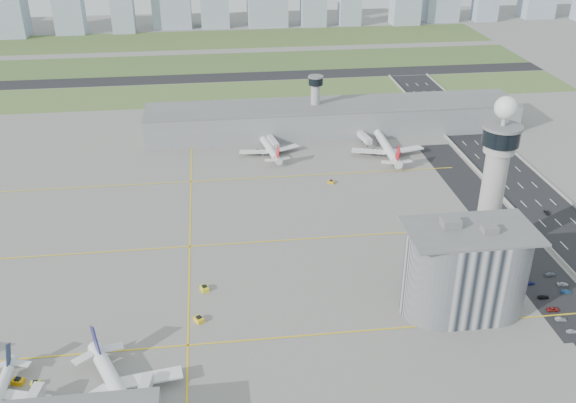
{
  "coord_description": "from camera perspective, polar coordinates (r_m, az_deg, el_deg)",
  "views": [
    {
      "loc": [
        -28.53,
        -190.78,
        133.05
      ],
      "look_at": [
        0.0,
        35.0,
        15.0
      ],
      "focal_mm": 40.0,
      "sensor_mm": 36.0,
      "label": 1
    }
  ],
  "objects": [
    {
      "name": "ground",
      "position": [
        234.34,
        1.08,
        -7.18
      ],
      "size": [
        1000.0,
        1000.0,
        0.0
      ],
      "primitive_type": "plane",
      "color": "gray"
    },
    {
      "name": "grass_strip_0",
      "position": [
        436.62,
        -5.82,
        9.54
      ],
      "size": [
        480.0,
        50.0,
        0.08
      ],
      "primitive_type": "cube",
      "color": "#506D33",
      "rests_on": "ground"
    },
    {
      "name": "grass_strip_1",
      "position": [
        508.56,
        -6.13,
        12.1
      ],
      "size": [
        480.0,
        60.0,
        0.08
      ],
      "primitive_type": "cube",
      "color": "#445528",
      "rests_on": "ground"
    },
    {
      "name": "grass_strip_2",
      "position": [
        586.14,
        -6.37,
        14.14
      ],
      "size": [
        480.0,
        70.0,
        0.08
      ],
      "primitive_type": "cube",
      "color": "#415327",
      "rests_on": "ground"
    },
    {
      "name": "runway",
      "position": [
        471.99,
        -5.98,
        10.9
      ],
      "size": [
        480.0,
        22.0,
        0.1
      ],
      "primitive_type": "cube",
      "color": "black",
      "rests_on": "ground"
    },
    {
      "name": "barrier_left",
      "position": [
        265.93,
        23.25,
        -4.95
      ],
      "size": [
        0.6,
        500.0,
        1.2
      ],
      "primitive_type": "cube",
      "color": "#9E9E99",
      "rests_on": "ground"
    },
    {
      "name": "landside_road",
      "position": [
        253.82,
        22.11,
        -6.48
      ],
      "size": [
        18.0,
        260.0,
        0.08
      ],
      "primitive_type": "cube",
      "color": "black",
      "rests_on": "ground"
    },
    {
      "name": "parking_lot",
      "position": [
        244.45,
        22.97,
        -8.05
      ],
      "size": [
        20.0,
        44.0,
        0.1
      ],
      "primitive_type": "cube",
      "color": "black",
      "rests_on": "ground"
    },
    {
      "name": "taxiway_line_h_0",
      "position": [
        209.01,
        -8.89,
        -12.52
      ],
      "size": [
        260.0,
        0.6,
        0.01
      ],
      "primitive_type": "cube",
      "color": "yellow",
      "rests_on": "ground"
    },
    {
      "name": "taxiway_line_h_1",
      "position": [
        258.03,
        -8.73,
        -3.98
      ],
      "size": [
        260.0,
        0.6,
        0.01
      ],
      "primitive_type": "cube",
      "color": "yellow",
      "rests_on": "ground"
    },
    {
      "name": "taxiway_line_h_2",
      "position": [
        310.92,
        -8.62,
        1.75
      ],
      "size": [
        260.0,
        0.6,
        0.01
      ],
      "primitive_type": "cube",
      "color": "yellow",
      "rests_on": "ground"
    },
    {
      "name": "taxiway_line_v",
      "position": [
        258.03,
        -8.73,
        -3.98
      ],
      "size": [
        0.6,
        260.0,
        0.01
      ],
      "primitive_type": "cube",
      "color": "yellow",
      "rests_on": "ground"
    },
    {
      "name": "control_tower",
      "position": [
        243.37,
        17.92,
        2.26
      ],
      "size": [
        14.0,
        14.0,
        64.5
      ],
      "color": "#ADAAA5",
      "rests_on": "ground"
    },
    {
      "name": "secondary_tower",
      "position": [
        364.16,
        2.45,
        9.11
      ],
      "size": [
        8.6,
        8.6,
        31.9
      ],
      "color": "#ADAAA5",
      "rests_on": "ground"
    },
    {
      "name": "admin_building",
      "position": [
        220.99,
        15.5,
        -5.91
      ],
      "size": [
        42.0,
        24.0,
        33.5
      ],
      "color": "#B2B2B7",
      "rests_on": "ground"
    },
    {
      "name": "terminal_pier",
      "position": [
        367.6,
        4.01,
        7.44
      ],
      "size": [
        210.0,
        32.0,
        15.8
      ],
      "color": "gray",
      "rests_on": "ground"
    },
    {
      "name": "airplane_near_c",
      "position": [
        190.11,
        -14.87,
        -15.54
      ],
      "size": [
        53.77,
        57.07,
        12.64
      ],
      "primitive_type": null,
      "rotation": [
        0.0,
        0.0,
        -1.14
      ],
      "color": "white",
      "rests_on": "ground"
    },
    {
      "name": "airplane_far_a",
      "position": [
        337.01,
        -1.69,
        5.14
      ],
      "size": [
        38.48,
        43.25,
        10.78
      ],
      "primitive_type": null,
      "rotation": [
        0.0,
        0.0,
        1.73
      ],
      "color": "white",
      "rests_on": "ground"
    },
    {
      "name": "airplane_far_b",
      "position": [
        339.39,
        8.84,
        5.16
      ],
      "size": [
        39.32,
        46.01,
        12.71
      ],
      "primitive_type": null,
      "rotation": [
        0.0,
        0.0,
        1.55
      ],
      "color": "white",
      "rests_on": "ground"
    },
    {
      "name": "jet_bridge_far_0",
      "position": [
        349.39,
        -1.68,
        5.53
      ],
      "size": [
        5.39,
        14.31,
        5.7
      ],
      "primitive_type": null,
      "rotation": [
        0.0,
        0.0,
        -1.4
      ],
      "color": "silver",
      "rests_on": "ground"
    },
    {
      "name": "jet_bridge_far_1",
      "position": [
        357.25,
        6.37,
        5.87
      ],
      "size": [
        5.39,
        14.31,
        5.7
      ],
      "primitive_type": null,
      "rotation": [
        0.0,
        0.0,
        -1.4
      ],
      "color": "silver",
      "rests_on": "ground"
    },
    {
      "name": "tug_0",
      "position": [
        206.31,
        -21.54,
        -14.81
      ],
      "size": [
        2.89,
        2.06,
        1.63
      ],
      "primitive_type": null,
      "rotation": [
        0.0,
        0.0,
        -1.52
      ],
      "color": "yellow",
      "rests_on": "ground"
    },
    {
      "name": "tug_1",
      "position": [
        208.71,
        -22.88,
        -14.48
      ],
      "size": [
        3.94,
        3.21,
        1.99
      ],
      "primitive_type": null,
      "rotation": [
        0.0,
        0.0,
        -1.85
      ],
      "color": "#D99707",
      "rests_on": "ground"
    },
    {
      "name": "tug_2",
      "position": [
        217.4,
        -7.93,
        -10.3
      ],
      "size": [
        3.8,
        4.17,
        2.0
      ],
      "primitive_type": null,
      "rotation": [
        0.0,
        0.0,
        -2.6
      ],
      "color": "yellow",
      "rests_on": "ground"
    },
    {
      "name": "tug_3",
      "position": [
        231.49,
        -7.44,
        -7.63
      ],
      "size": [
        3.42,
        4.11,
        2.05
      ],
      "primitive_type": null,
      "rotation": [
        0.0,
        0.0,
        -2.82
      ],
      "color": "yellow",
      "rests_on": "ground"
    },
    {
      "name": "tug_4",
      "position": [
        306.26,
        3.85,
        1.78
      ],
      "size": [
        3.52,
        3.13,
        1.7
      ],
      "primitive_type": null,
      "rotation": [
        0.0,
        0.0,
        1.09
      ],
      "color": "orange",
      "rests_on": "ground"
    },
    {
      "name": "tug_5",
      "position": [
        342.3,
        7.96,
        4.46
      ],
      "size": [
        4.18,
        3.49,
        2.08
      ],
      "primitive_type": null,
      "rotation": [
        0.0,
        0.0,
        1.9
      ],
      "color": "#D79606",
      "rests_on": "ground"
    },
    {
      "name": "car_lot_0",
      "position": [
        230.14,
        23.9,
        -10.5
      ],
      "size": [
        3.5,
        1.68,
        1.15
      ],
      "primitive_type": "imported",
      "rotation": [
        0.0,
        0.0,
        1.47
      ],
      "color": "silver",
      "rests_on": "ground"
    },
    {
      "name": "car_lot_1",
      "position": [
        234.13,
        23.09,
        -9.6
      ],
      "size": [
        3.89,
        1.86,
        1.23
      ],
      "primitive_type": "imported",
      "rotation": [
        0.0,
        0.0,
        1.42
      ],
      "color": "gray",
      "rests_on": "ground"
    },
    {
      "name": "car_lot_2",
      "position": [
        237.86,
        22.49,
        -8.84
      ],
      "size": [
        4.49,
        2.21,
        1.23
      ],
      "primitive_type": "imported",
      "rotation": [
        0.0,
        0.0,
        1.53
      ],
      "color": "maroon",
      "rests_on": "ground"
    },
    {
      "name": "car_lot_3",
      "position": [
        242.89,
        21.76,
        -7.88
      ],
      "size": [
        4.01,
        1.64,
        1.16
      ],
      "primitive_type": "imported",
      "rotation": [
        0.0,
        0.0,
        1.58
      ],
      "color": "black",
      "rests_on": "ground"
    },
    {
      "name": "car_lot_4",
      "position": [
        248.73,
        20.76,
        -6.8
      ],
      "size": [
        3.4,
        1.82,
        1.1
      ],
      "primitive_type": "imported",
      "rotation": [
        0.0,
        0.0,
        1.74
      ],
      "color": "navy",
      "rests_on": "ground"
    },
    {
      "name": "car_lot_5",
      "position": [
        255.44,
        19.82,
        -5.67
      ],
      "size": [
        3.38,
        1.2,
        1.11
      ],
      "primitive_type": "imported",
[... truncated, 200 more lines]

